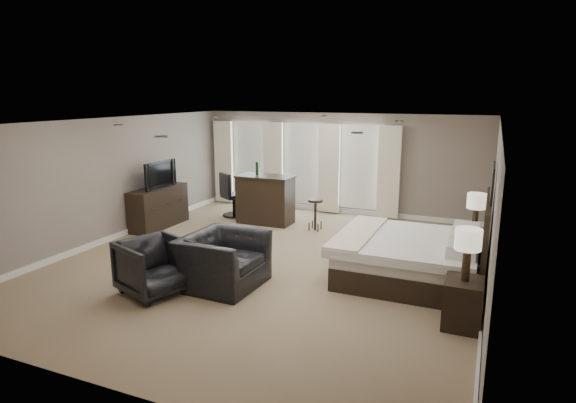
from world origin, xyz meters
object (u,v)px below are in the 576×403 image
at_px(armchair_near, 223,252).
at_px(desk_chair, 234,194).
at_px(bed, 414,237).
at_px(lamp_far, 476,212).
at_px(bar_stool_left, 263,199).
at_px(tv, 157,185).
at_px(nightstand_near, 463,303).
at_px(bar_stool_right, 315,215).
at_px(dresser, 159,207).
at_px(bar_counter, 265,199).
at_px(nightstand_far, 473,245).
at_px(lamp_near, 467,255).
at_px(armchair_far, 154,264).

height_order(armchair_near, desk_chair, armchair_near).
bearing_deg(bed, lamp_far, 58.46).
distance_m(bed, bar_stool_left, 5.38).
bearing_deg(lamp_far, armchair_near, -141.62).
bearing_deg(tv, nightstand_near, -109.61).
distance_m(bar_stool_left, bar_stool_right, 2.04).
bearing_deg(nightstand_near, desk_chair, 145.09).
relative_size(nightstand_near, dresser, 0.40).
bearing_deg(bar_counter, nightstand_near, -38.32).
xyz_separation_m(dresser, bar_counter, (2.16, 1.30, 0.12)).
relative_size(bed, bar_counter, 1.72).
bearing_deg(lamp_far, nightstand_far, 0.00).
bearing_deg(lamp_far, dresser, -176.41).
bearing_deg(tv, lamp_far, -86.41).
height_order(nightstand_far, armchair_near, armchair_near).
xyz_separation_m(nightstand_far, dresser, (-6.92, -0.43, 0.19)).
bearing_deg(dresser, desk_chair, 54.52).
bearing_deg(bar_counter, desk_chair, 164.78).
bearing_deg(armchair_near, lamp_far, -49.45).
bearing_deg(bed, nightstand_near, -58.46).
height_order(lamp_near, desk_chair, lamp_near).
relative_size(tv, bar_stool_left, 1.46).
bearing_deg(lamp_far, tv, -176.41).
distance_m(nightstand_near, tv, 7.38).
relative_size(bar_stool_left, bar_stool_right, 1.03).
xyz_separation_m(tv, bar_counter, (2.16, 1.30, -0.43)).
height_order(armchair_near, armchair_far, armchair_near).
relative_size(tv, armchair_near, 0.82).
xyz_separation_m(bed, lamp_far, (0.89, 1.45, 0.19)).
bearing_deg(bed, dresser, 170.44).
bearing_deg(lamp_near, armchair_near, -179.56).
xyz_separation_m(lamp_near, dresser, (-6.92, 2.47, -0.54)).
bearing_deg(tv, desk_chair, -35.48).
xyz_separation_m(bed, dresser, (-6.03, 1.02, -0.27)).
height_order(tv, desk_chair, desk_chair).
bearing_deg(desk_chair, bar_stool_left, -102.17).
bearing_deg(nightstand_far, desk_chair, 168.83).
bearing_deg(lamp_near, dresser, 160.39).
bearing_deg(armchair_near, nightstand_near, -87.39).
bearing_deg(armchair_far, bed, -39.16).
xyz_separation_m(nightstand_far, bar_stool_left, (-5.23, 1.69, 0.09)).
bearing_deg(desk_chair, nightstand_far, -157.77).
bearing_deg(armchair_far, bar_stool_right, 5.79).
relative_size(lamp_far, tv, 0.66).
bearing_deg(bar_stool_right, desk_chair, 170.26).
bearing_deg(armchair_near, tv, 54.42).
height_order(lamp_far, bar_stool_right, lamp_far).
bearing_deg(armchair_far, nightstand_near, -60.94).
bearing_deg(bed, desk_chair, 152.13).
height_order(dresser, armchair_near, armchair_near).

